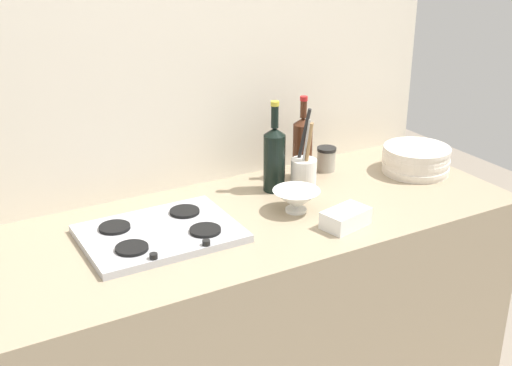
{
  "coord_description": "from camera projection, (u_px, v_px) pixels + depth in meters",
  "views": [
    {
      "loc": [
        -0.99,
        -1.74,
        1.86
      ],
      "look_at": [
        0.0,
        0.0,
        1.02
      ],
      "focal_mm": 46.89,
      "sensor_mm": 36.0,
      "label": 1
    }
  ],
  "objects": [
    {
      "name": "plate_stack",
      "position": [
        416.0,
        160.0,
        2.57
      ],
      "size": [
        0.26,
        0.26,
        0.1
      ],
      "color": "silver",
      "rests_on": "counter_block"
    },
    {
      "name": "butter_dish",
      "position": [
        346.0,
        218.0,
        2.14
      ],
      "size": [
        0.17,
        0.12,
        0.06
      ],
      "primitive_type": "cube",
      "rotation": [
        0.0,
        0.0,
        0.22
      ],
      "color": "white",
      "rests_on": "counter_block"
    },
    {
      "name": "utensil_crock",
      "position": [
        304.0,
        172.0,
        2.4
      ],
      "size": [
        0.09,
        0.09,
        0.31
      ],
      "color": "silver",
      "rests_on": "counter_block"
    },
    {
      "name": "wine_bottle_leftmost",
      "position": [
        274.0,
        157.0,
        2.37
      ],
      "size": [
        0.08,
        0.08,
        0.33
      ],
      "color": "black",
      "rests_on": "counter_block"
    },
    {
      "name": "mixing_bowl",
      "position": [
        296.0,
        200.0,
        2.24
      ],
      "size": [
        0.16,
        0.16,
        0.08
      ],
      "color": "white",
      "rests_on": "counter_block"
    },
    {
      "name": "stovetop_hob",
      "position": [
        160.0,
        233.0,
        2.07
      ],
      "size": [
        0.47,
        0.35,
        0.04
      ],
      "color": "#B2B2B7",
      "rests_on": "counter_block"
    },
    {
      "name": "wine_bottle_mid_left",
      "position": [
        302.0,
        147.0,
        2.49
      ],
      "size": [
        0.07,
        0.07,
        0.32
      ],
      "color": "#472314",
      "rests_on": "counter_block"
    },
    {
      "name": "counter_block",
      "position": [
        256.0,
        330.0,
        2.39
      ],
      "size": [
        1.8,
        0.7,
        0.9
      ],
      "primitive_type": "cube",
      "color": "tan",
      "rests_on": "ground"
    },
    {
      "name": "backsplash_panel",
      "position": [
        204.0,
        85.0,
        2.38
      ],
      "size": [
        1.9,
        0.06,
        2.52
      ],
      "primitive_type": "cube",
      "color": "beige",
      "rests_on": "ground"
    },
    {
      "name": "condiment_jar_front",
      "position": [
        326.0,
        159.0,
        2.58
      ],
      "size": [
        0.07,
        0.07,
        0.09
      ],
      "color": "#9E998C",
      "rests_on": "counter_block"
    }
  ]
}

